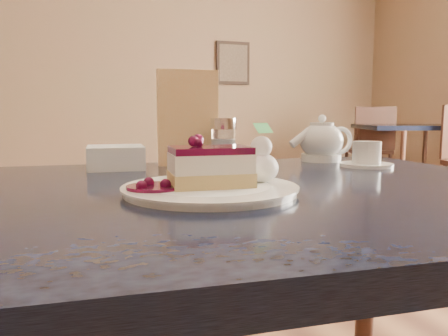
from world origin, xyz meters
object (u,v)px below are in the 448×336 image
object	(u,v)px
dessert_plate	(210,190)
tea_set	(330,145)
main_table	(203,235)
cheesecake_slice	(210,167)
bg_table_far_right	(412,196)

from	to	relation	value
dessert_plate	tea_set	distance (m)	0.56
main_table	tea_set	distance (m)	0.54
main_table	tea_set	world-z (taller)	tea_set
cheesecake_slice	tea_set	world-z (taller)	tea_set
dessert_plate	cheesecake_slice	distance (m)	0.04
dessert_plate	main_table	bearing A→B (deg)	86.44
main_table	cheesecake_slice	size ratio (longest dim) A/B	9.98
cheesecake_slice	main_table	bearing A→B (deg)	90.00
tea_set	bg_table_far_right	size ratio (longest dim) A/B	0.13
main_table	bg_table_far_right	size ratio (longest dim) A/B	0.67
tea_set	bg_table_far_right	world-z (taller)	tea_set
dessert_plate	bg_table_far_right	xyz separation A→B (m)	(3.15, 2.97, -0.74)
dessert_plate	cheesecake_slice	xyz separation A→B (m)	(0.00, 0.00, 0.04)
tea_set	cheesecake_slice	bearing A→B (deg)	-142.11
tea_set	bg_table_far_right	bearing A→B (deg)	44.21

